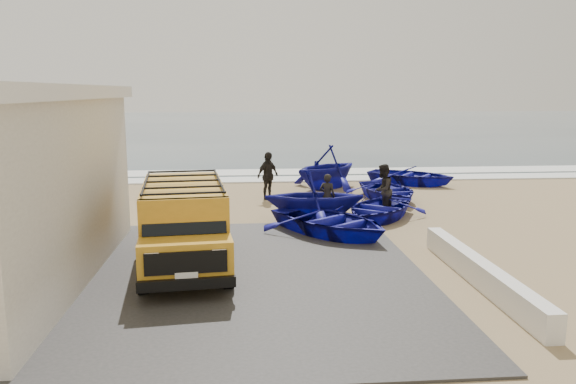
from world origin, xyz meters
name	(u,v)px	position (x,y,z in m)	size (l,w,h in m)	color
ground	(248,252)	(0.00, 0.00, 0.00)	(160.00, 160.00, 0.00)	#9A8159
slab	(160,278)	(-2.00, -2.00, 0.03)	(12.00, 10.00, 0.05)	#393734
ocean	(241,125)	(0.00, 56.00, 0.00)	(180.00, 88.00, 0.01)	#385166
surf_line	(244,180)	(0.00, 12.00, 0.03)	(180.00, 1.60, 0.06)	white
surf_wash	(244,173)	(0.00, 14.50, 0.02)	(180.00, 2.20, 0.04)	white
parapet	(480,273)	(5.00, -3.00, 0.28)	(0.35, 6.00, 0.55)	silver
van	(184,222)	(-1.52, -1.17, 1.12)	(2.41, 5.04, 2.09)	gold
boat_near_left	(330,221)	(2.42, 1.52, 0.42)	(2.89, 4.04, 0.84)	#121391
boat_near_right	(378,208)	(4.32, 3.43, 0.37)	(2.55, 3.56, 0.74)	#121391
boat_mid_left	(314,196)	(2.20, 3.35, 0.84)	(2.74, 3.18, 1.67)	#121391
boat_mid_right	(388,191)	(5.50, 6.66, 0.38)	(2.59, 3.63, 0.75)	#121391
boat_far_left	(327,167)	(3.54, 9.47, 0.95)	(3.10, 3.59, 1.89)	#121391
boat_far_right	(411,176)	(7.51, 10.22, 0.40)	(2.78, 3.89, 0.81)	#121391
fisherman_front	(327,196)	(2.68, 3.73, 0.75)	(0.55, 0.36, 1.50)	black
fisherman_middle	(383,190)	(4.63, 4.06, 0.87)	(0.85, 0.66, 1.75)	black
fisherman_back	(268,176)	(0.89, 7.23, 0.93)	(1.09, 0.45, 1.86)	black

